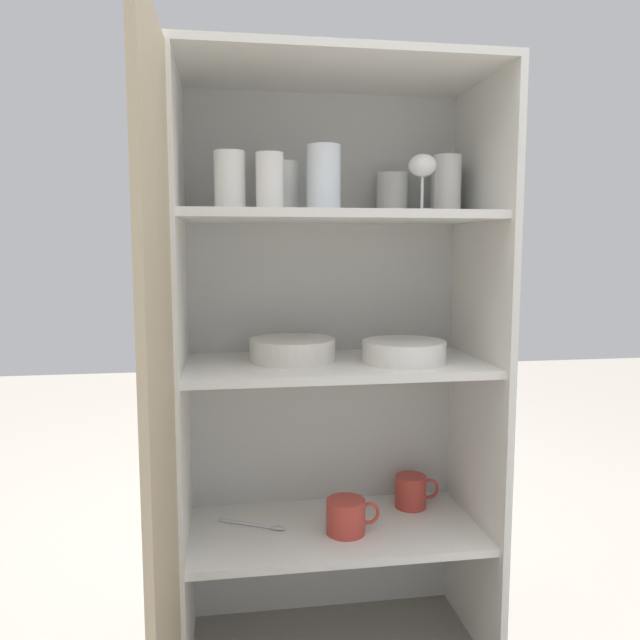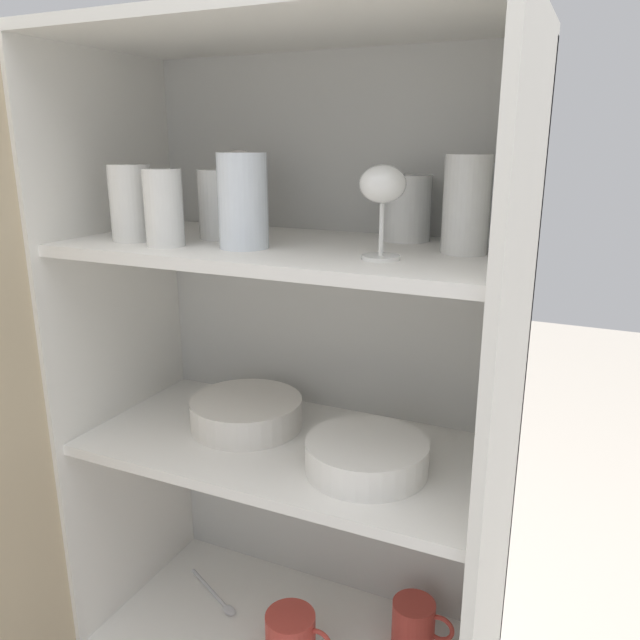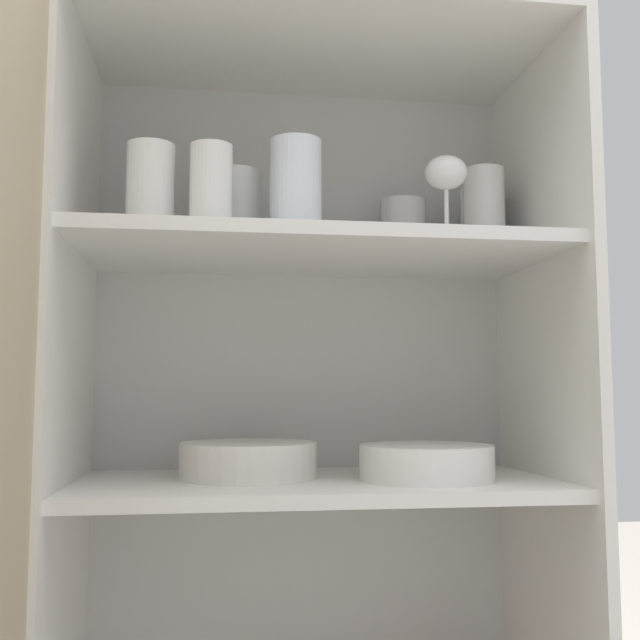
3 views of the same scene
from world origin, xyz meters
TOP-DOWN VIEW (x-y plane):
  - cupboard_back_panel at (0.00, 0.37)m, footprint 0.77×0.02m
  - cupboard_side_left at (-0.38, 0.18)m, footprint 0.02×0.40m
  - cupboard_side_right at (0.38, 0.18)m, footprint 0.02×0.40m
  - cupboard_top_panel at (0.00, 0.18)m, footprint 0.77×0.40m
  - shelf_board_lower at (0.00, 0.18)m, footprint 0.74×0.36m
  - shelf_board_middle at (0.00, 0.18)m, footprint 0.74×0.36m
  - shelf_board_upper at (0.00, 0.18)m, footprint 0.74×0.36m
  - cupboard_door at (-0.39, -0.21)m, footprint 0.02×0.38m
  - tumbler_glass_0 at (0.29, 0.21)m, footprint 0.07×0.07m
  - tumbler_glass_1 at (-0.04, 0.12)m, footprint 0.08×0.08m
  - tumbler_glass_2 at (-0.17, 0.08)m, footprint 0.06×0.06m
  - tumbler_glass_3 at (0.17, 0.30)m, footprint 0.08×0.08m
  - tumbler_glass_4 at (-0.26, 0.10)m, footprint 0.07×0.07m
  - tumbler_glass_5 at (-0.13, 0.19)m, footprint 0.08×0.08m
  - tumbler_glass_6 at (0.31, 0.29)m, footprint 0.07×0.07m
  - wine_glass_0 at (-0.14, 0.28)m, footprint 0.08×0.08m
  - wine_glass_1 at (0.19, 0.11)m, footprint 0.07×0.07m
  - plate_stack_white at (0.17, 0.15)m, footprint 0.21×0.21m
  - mixing_bowl_large at (-0.10, 0.21)m, footprint 0.22×0.22m
  - coffee_mug_primary at (0.02, 0.14)m, footprint 0.14×0.10m
  - coffee_mug_extra_1 at (0.23, 0.27)m, footprint 0.13×0.09m
  - serving_spoon at (-0.20, 0.21)m, footprint 0.17×0.10m

SIDE VIEW (x-z plane):
  - shelf_board_lower at x=0.00m, z-range 0.31..0.33m
  - serving_spoon at x=-0.20m, z-range 0.33..0.34m
  - coffee_mug_primary at x=0.02m, z-range 0.33..0.41m
  - coffee_mug_extra_1 at x=0.23m, z-range 0.33..0.42m
  - cupboard_back_panel at x=0.00m, z-range 0.00..1.45m
  - cupboard_side_left at x=-0.38m, z-range 0.00..1.45m
  - cupboard_side_right at x=0.38m, z-range 0.00..1.45m
  - cupboard_door at x=-0.39m, z-range 0.00..1.45m
  - shelf_board_middle at x=0.00m, z-range 0.74..0.76m
  - plate_stack_white at x=0.17m, z-range 0.76..0.81m
  - mixing_bowl_large at x=-0.10m, z-range 0.76..0.82m
  - shelf_board_upper at x=0.00m, z-range 1.11..1.13m
  - tumbler_glass_3 at x=0.17m, z-range 1.13..1.24m
  - tumbler_glass_5 at x=-0.13m, z-range 1.13..1.25m
  - tumbler_glass_2 at x=-0.17m, z-range 1.13..1.25m
  - tumbler_glass_4 at x=-0.26m, z-range 1.13..1.26m
  - tumbler_glass_6 at x=0.31m, z-range 1.13..1.26m
  - tumbler_glass_0 at x=0.29m, z-range 1.13..1.28m
  - tumbler_glass_1 at x=-0.04m, z-range 1.13..1.28m
  - wine_glass_1 at x=0.19m, z-range 1.16..1.29m
  - wine_glass_0 at x=-0.14m, z-range 1.16..1.31m
  - cupboard_top_panel at x=0.00m, z-range 1.45..1.47m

